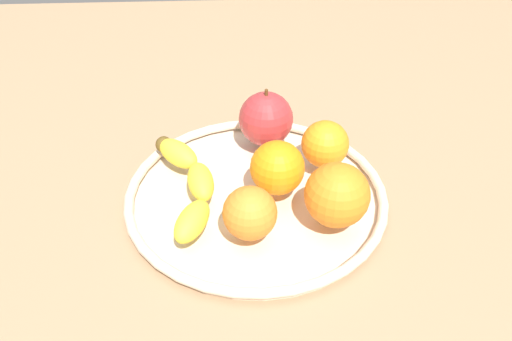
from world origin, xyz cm
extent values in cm
cube|color=#9D7A58|center=(0.00, 0.00, -2.00)|extent=(134.65, 134.65, 4.00)
cylinder|color=beige|center=(0.00, 0.00, 0.30)|extent=(30.98, 30.98, 0.60)
torus|color=beige|center=(0.00, 0.00, 1.20)|extent=(32.27, 32.27, 1.20)
ellipsoid|color=yellow|center=(-6.85, 7.44, 3.36)|extent=(7.28, 5.45, 3.12)
ellipsoid|color=yellow|center=(-0.15, 6.69, 3.36)|extent=(7.04, 4.24, 3.12)
ellipsoid|color=yellow|center=(5.86, 9.74, 3.36)|extent=(6.92, 6.80, 3.12)
ellipsoid|color=brown|center=(8.00, 11.79, 3.36)|extent=(2.95, 2.96, 2.18)
sphere|color=#AE2F32|center=(10.19, -1.86, 5.46)|extent=(7.32, 7.32, 7.32)
cylinder|color=#593819|center=(10.19, -1.86, 9.32)|extent=(0.44, 0.44, 1.20)
sphere|color=orange|center=(-0.25, -2.55, 5.11)|extent=(6.62, 6.62, 6.62)
sphere|color=orange|center=(-5.71, -8.72, 5.50)|extent=(7.40, 7.40, 7.40)
sphere|color=orange|center=(4.89, -9.05, 4.85)|extent=(6.10, 6.10, 6.10)
sphere|color=orange|center=(-7.43, 1.05, 4.82)|extent=(6.05, 6.05, 6.05)
camera|label=1|loc=(-50.60, 2.61, 44.95)|focal=38.04mm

